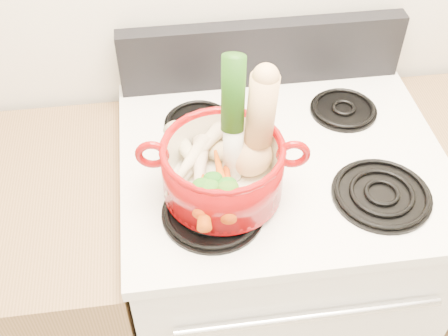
{
  "coord_description": "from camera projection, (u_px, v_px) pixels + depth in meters",
  "views": [
    {
      "loc": [
        -0.27,
        0.46,
        1.89
      ],
      "look_at": [
        -0.16,
        1.27,
        1.06
      ],
      "focal_mm": 45.0,
      "sensor_mm": 36.0,
      "label": 1
    }
  ],
  "objects": [
    {
      "name": "leek",
      "position": [
        233.0,
        120.0,
        1.13
      ],
      "size": [
        0.07,
        0.09,
        0.32
      ],
      "primitive_type": "cylinder",
      "rotation": [
        -0.1,
        0.0,
        -0.26
      ],
      "color": "silver",
      "rests_on": "dutch_oven"
    },
    {
      "name": "ginger",
      "position": [
        222.0,
        152.0,
        1.27
      ],
      "size": [
        0.08,
        0.07,
        0.04
      ],
      "primitive_type": "ellipsoid",
      "rotation": [
        0.0,
        0.0,
        -0.24
      ],
      "color": "tan",
      "rests_on": "dutch_oven"
    },
    {
      "name": "carrot_2",
      "position": [
        227.0,
        187.0,
        1.18
      ],
      "size": [
        0.05,
        0.18,
        0.05
      ],
      "primitive_type": "cone",
      "rotation": [
        1.66,
        0.0,
        -0.11
      ],
      "color": "#D3430A",
      "rests_on": "dutch_oven"
    },
    {
      "name": "parsnip_1",
      "position": [
        199.0,
        174.0,
        1.2
      ],
      "size": [
        0.07,
        0.2,
        0.06
      ],
      "primitive_type": "cone",
      "rotation": [
        1.66,
        0.0,
        -0.16
      ],
      "color": "beige",
      "rests_on": "dutch_oven"
    },
    {
      "name": "parsnip_2",
      "position": [
        192.0,
        157.0,
        1.23
      ],
      "size": [
        0.12,
        0.21,
        0.06
      ],
      "primitive_type": "cone",
      "rotation": [
        1.66,
        0.0,
        0.37
      ],
      "color": "beige",
      "rests_on": "dutch_oven"
    },
    {
      "name": "carrot_3",
      "position": [
        210.0,
        192.0,
        1.16
      ],
      "size": [
        0.09,
        0.13,
        0.04
      ],
      "primitive_type": "cone",
      "rotation": [
        1.66,
        0.0,
        -0.47
      ],
      "color": "#DD440B",
      "rests_on": "dutch_oven"
    },
    {
      "name": "burner_back_left",
      "position": [
        199.0,
        122.0,
        1.42
      ],
      "size": [
        0.17,
        0.17,
        0.02
      ],
      "primitive_type": "cylinder",
      "color": "black",
      "rests_on": "cooktop"
    },
    {
      "name": "burner_front_left",
      "position": [
        213.0,
        211.0,
        1.22
      ],
      "size": [
        0.22,
        0.22,
        0.02
      ],
      "primitive_type": "cylinder",
      "color": "black",
      "rests_on": "cooktop"
    },
    {
      "name": "stove_body",
      "position": [
        271.0,
        271.0,
        1.7
      ],
      "size": [
        0.76,
        0.65,
        0.92
      ],
      "primitive_type": "cube",
      "color": "white",
      "rests_on": "floor"
    },
    {
      "name": "cooktop",
      "position": [
        283.0,
        159.0,
        1.36
      ],
      "size": [
        0.78,
        0.67,
        0.03
      ],
      "primitive_type": "cube",
      "color": "white",
      "rests_on": "stove_body"
    },
    {
      "name": "pot_handle_right",
      "position": [
        293.0,
        154.0,
        1.17
      ],
      "size": [
        0.07,
        0.03,
        0.07
      ],
      "primitive_type": "torus",
      "rotation": [
        1.57,
        0.0,
        -0.13
      ],
      "color": "maroon",
      "rests_on": "dutch_oven"
    },
    {
      "name": "carrot_0",
      "position": [
        224.0,
        181.0,
        1.2
      ],
      "size": [
        0.09,
        0.15,
        0.04
      ],
      "primitive_type": "cone",
      "rotation": [
        1.66,
        0.0,
        -0.44
      ],
      "color": "#BF4509",
      "rests_on": "dutch_oven"
    },
    {
      "name": "carrot_4",
      "position": [
        221.0,
        177.0,
        1.18
      ],
      "size": [
        0.03,
        0.15,
        0.04
      ],
      "primitive_type": "cone",
      "rotation": [
        1.66,
        0.0,
        0.04
      ],
      "color": "#CD550A",
      "rests_on": "dutch_oven"
    },
    {
      "name": "oven_handle",
      "position": [
        310.0,
        317.0,
        1.24
      ],
      "size": [
        0.6,
        0.02,
        0.02
      ],
      "primitive_type": "cylinder",
      "rotation": [
        0.0,
        1.57,
        0.0
      ],
      "color": "silver",
      "rests_on": "stove_body"
    },
    {
      "name": "parsnip_3",
      "position": [
        186.0,
        165.0,
        1.2
      ],
      "size": [
        0.13,
        0.16,
        0.05
      ],
      "primitive_type": "cone",
      "rotation": [
        1.66,
        0.0,
        -0.64
      ],
      "color": "beige",
      "rests_on": "dutch_oven"
    },
    {
      "name": "squash",
      "position": [
        260.0,
        126.0,
        1.17
      ],
      "size": [
        0.15,
        0.14,
        0.26
      ],
      "primitive_type": null,
      "rotation": [
        0.0,
        0.05,
        0.33
      ],
      "color": "#E0A672",
      "rests_on": "dutch_oven"
    },
    {
      "name": "carrot_1",
      "position": [
        203.0,
        201.0,
        1.16
      ],
      "size": [
        0.04,
        0.15,
        0.04
      ],
      "primitive_type": "cone",
      "rotation": [
        1.66,
        0.0,
        -0.08
      ],
      "color": "#D1480A",
      "rests_on": "dutch_oven"
    },
    {
      "name": "burner_back_right",
      "position": [
        344.0,
        109.0,
        1.46
      ],
      "size": [
        0.17,
        0.17,
        0.02
      ],
      "primitive_type": "cylinder",
      "color": "black",
      "rests_on": "cooktop"
    },
    {
      "name": "parsnip_0",
      "position": [
        196.0,
        159.0,
        1.24
      ],
      "size": [
        0.15,
        0.2,
        0.06
      ],
      "primitive_type": "cone",
      "rotation": [
        1.66,
        0.0,
        -0.58
      ],
      "color": "beige",
      "rests_on": "dutch_oven"
    },
    {
      "name": "control_backsplash",
      "position": [
        262.0,
        53.0,
        1.5
      ],
      "size": [
        0.76,
        0.05,
        0.18
      ],
      "primitive_type": "cube",
      "color": "black",
      "rests_on": "cooktop"
    },
    {
      "name": "parsnip_4",
      "position": [
        200.0,
        151.0,
        1.23
      ],
      "size": [
        0.16,
        0.18,
        0.06
      ],
      "primitive_type": "cone",
      "rotation": [
        1.66,
        0.0,
        -0.72
      ],
      "color": "beige",
      "rests_on": "dutch_oven"
    },
    {
      "name": "pot_handle_left",
      "position": [
        152.0,
        155.0,
        1.17
      ],
      "size": [
        0.07,
        0.03,
        0.07
      ],
      "primitive_type": "torus",
      "rotation": [
        1.57,
        0.0,
        -0.13
      ],
      "color": "maroon",
      "rests_on": "dutch_oven"
    },
    {
      "name": "burner_front_right",
      "position": [
        382.0,
        193.0,
        1.25
      ],
      "size": [
        0.22,
        0.22,
        0.02
      ],
      "primitive_type": "cylinder",
      "color": "black",
      "rests_on": "cooktop"
    },
    {
      "name": "dutch_oven",
      "position": [
        223.0,
        169.0,
        1.2
      ],
      "size": [
        0.29,
        0.29,
        0.13
      ],
      "primitive_type": "cylinder",
      "rotation": [
        0.0,
        0.0,
        -0.13
      ],
      "color": "maroon",
      "rests_on": "burner_front_left"
    }
  ]
}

